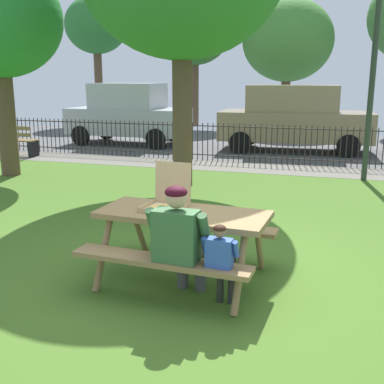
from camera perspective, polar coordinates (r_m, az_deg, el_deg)
The scene contains 16 objects.
ground at distance 6.91m, azimuth 5.50°, elevation -4.63°, with size 28.00×11.21×0.02m, color #486F24.
cobblestone_walkway at distance 11.62m, azimuth 10.37°, elevation 2.72°, with size 28.00×1.40×0.01m, color slate.
street_asphalt at distance 15.76m, azimuth 12.21°, elevation 5.45°, with size 28.00×7.03×0.01m, color #515154.
picnic_table_foreground at distance 5.04m, azimuth -1.10°, elevation -4.28°, with size 1.89×1.59×0.79m.
pizza_box_open at distance 5.10m, azimuth -3.05°, elevation -0.99°, with size 0.48×0.50×0.48m.
pizza_slice_on_table at distance 4.84m, azimuth 0.43°, elevation -2.80°, with size 0.24×0.25×0.02m.
adult_at_table at distance 4.52m, azimuth -1.47°, elevation -5.60°, with size 0.62×0.61×1.19m.
child_at_table at distance 4.41m, azimuth 3.56°, elevation -7.99°, with size 0.35×0.35×0.87m.
iron_fence_streetside at distance 12.22m, azimuth 10.87°, elevation 5.66°, with size 18.93×0.03×1.00m.
park_bench_left at distance 14.35m, azimuth -21.13°, elevation 5.77°, with size 1.61×0.49×0.85m.
lamp_post_walkway at distance 10.62m, azimuth 21.08°, elevation 14.38°, with size 0.28×0.28×4.01m.
parked_car_far_left at distance 15.88m, azimuth -7.67°, elevation 9.39°, with size 3.96×1.94×1.98m.
parked_car_left at distance 14.51m, azimuth 12.24°, elevation 8.79°, with size 4.49×2.10×1.94m.
far_tree_left at distance 23.64m, azimuth -11.49°, elevation 18.99°, with size 2.89×2.89×5.84m.
far_tree_midleft at distance 21.81m, azimuth 0.22°, elevation 18.76°, with size 3.26×3.26×5.62m.
far_tree_center at distance 20.97m, azimuth 11.48°, elevation 17.47°, with size 3.76×3.76×5.36m.
Camera 1 is at (1.27, -4.84, 2.14)m, focal length 44.21 mm.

